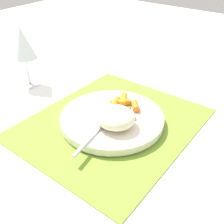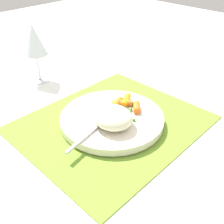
{
  "view_description": "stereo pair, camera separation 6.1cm",
  "coord_description": "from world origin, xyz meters",
  "px_view_note": "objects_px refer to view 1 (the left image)",
  "views": [
    {
      "loc": [
        -0.42,
        -0.32,
        0.39
      ],
      "look_at": [
        0.0,
        0.0,
        0.03
      ],
      "focal_mm": 43.74,
      "sensor_mm": 36.0,
      "label": 1
    },
    {
      "loc": [
        -0.38,
        -0.37,
        0.39
      ],
      "look_at": [
        0.0,
        0.0,
        0.03
      ],
      "focal_mm": 43.74,
      "sensor_mm": 36.0,
      "label": 2
    }
  ],
  "objects_px": {
    "carrot_portion": "(122,106)",
    "fork": "(104,123)",
    "rice_mound": "(115,117)",
    "plate": "(112,119)",
    "wine_glass": "(23,45)"
  },
  "relations": [
    {
      "from": "plate",
      "to": "fork",
      "type": "bearing_deg",
      "value": -169.52
    },
    {
      "from": "carrot_portion",
      "to": "fork",
      "type": "bearing_deg",
      "value": -174.83
    },
    {
      "from": "rice_mound",
      "to": "fork",
      "type": "height_order",
      "value": "rice_mound"
    },
    {
      "from": "plate",
      "to": "fork",
      "type": "relative_size",
      "value": 1.21
    },
    {
      "from": "plate",
      "to": "rice_mound",
      "type": "height_order",
      "value": "rice_mound"
    },
    {
      "from": "rice_mound",
      "to": "fork",
      "type": "distance_m",
      "value": 0.03
    },
    {
      "from": "plate",
      "to": "carrot_portion",
      "type": "relative_size",
      "value": 2.4
    },
    {
      "from": "fork",
      "to": "wine_glass",
      "type": "distance_m",
      "value": 0.35
    },
    {
      "from": "plate",
      "to": "fork",
      "type": "xyz_separation_m",
      "value": [
        -0.04,
        -0.01,
        0.01
      ]
    },
    {
      "from": "plate",
      "to": "carrot_portion",
      "type": "xyz_separation_m",
      "value": [
        0.04,
        -0.0,
        0.02
      ]
    },
    {
      "from": "rice_mound",
      "to": "carrot_portion",
      "type": "relative_size",
      "value": 0.89
    },
    {
      "from": "carrot_portion",
      "to": "wine_glass",
      "type": "bearing_deg",
      "value": 95.0
    },
    {
      "from": "carrot_portion",
      "to": "fork",
      "type": "relative_size",
      "value": 0.51
    },
    {
      "from": "plate",
      "to": "rice_mound",
      "type": "relative_size",
      "value": 2.7
    },
    {
      "from": "fork",
      "to": "wine_glass",
      "type": "xyz_separation_m",
      "value": [
        0.05,
        0.33,
        0.1
      ]
    }
  ]
}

